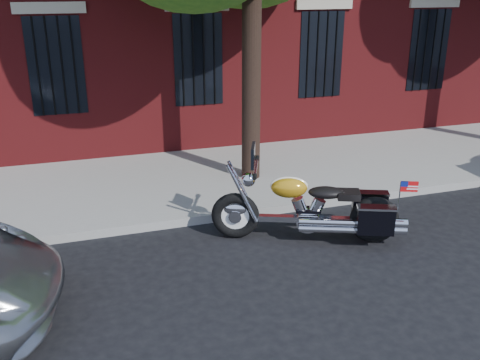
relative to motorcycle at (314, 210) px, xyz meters
name	(u,v)px	position (x,y,z in m)	size (l,w,h in m)	color
ground	(282,251)	(-0.61, -0.19, -0.52)	(120.00, 120.00, 0.00)	black
curb	(252,212)	(-0.61, 1.19, -0.44)	(40.00, 0.16, 0.15)	gray
sidewalk	(222,177)	(-0.61, 3.07, -0.44)	(40.00, 3.60, 0.15)	gray
motorcycle	(314,210)	(0.00, 0.00, 0.00)	(2.76, 1.62, 1.53)	black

